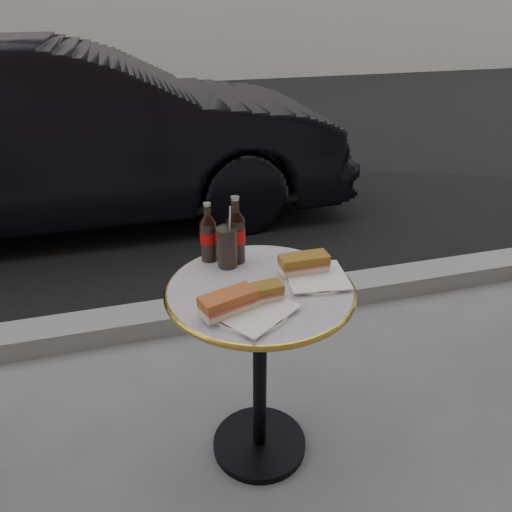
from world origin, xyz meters
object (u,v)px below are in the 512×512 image
object	(u,v)px
plate_right	(316,278)
parked_car	(76,135)
bistro_table	(260,374)
plate_left	(250,310)
cola_glass	(227,247)
cola_bottle_right	(236,230)
cola_bottle_left	(208,232)

from	to	relation	value
plate_right	parked_car	world-z (taller)	parked_car
bistro_table	plate_left	size ratio (longest dim) A/B	3.18
bistro_table	plate_right	bearing A→B (deg)	-2.07
cola_glass	parked_car	size ratio (longest dim) A/B	0.04
plate_right	cola_bottle_right	world-z (taller)	cola_bottle_right
plate_right	cola_bottle_left	xyz separation A→B (m)	(-0.31, 0.24, 0.10)
plate_left	cola_bottle_right	xyz separation A→B (m)	(0.04, 0.32, 0.12)
parked_car	plate_right	bearing A→B (deg)	-161.26
plate_left	parked_car	xyz separation A→B (m)	(-0.61, 2.67, -0.09)
cola_bottle_right	bistro_table	bearing A→B (deg)	-80.21
cola_bottle_right	parked_car	bearing A→B (deg)	105.25
plate_left	cola_bottle_left	xyz separation A→B (m)	(-0.05, 0.36, 0.10)
cola_glass	bistro_table	bearing A→B (deg)	-67.01
cola_bottle_right	cola_glass	world-z (taller)	cola_bottle_right
plate_left	cola_glass	xyz separation A→B (m)	(-0.00, 0.30, 0.07)
bistro_table	parked_car	distance (m)	2.64
cola_glass	cola_bottle_left	bearing A→B (deg)	129.61
bistro_table	cola_bottle_left	size ratio (longest dim) A/B	3.37
plate_right	cola_bottle_right	size ratio (longest dim) A/B	0.84
plate_left	plate_right	world-z (taller)	plate_left
cola_bottle_right	cola_glass	size ratio (longest dim) A/B	1.66
plate_left	cola_bottle_right	bearing A→B (deg)	83.79
bistro_table	cola_bottle_right	xyz separation A→B (m)	(-0.03, 0.19, 0.49)
parked_car	plate_left	bearing A→B (deg)	-167.26
bistro_table	cola_glass	bearing A→B (deg)	112.99
plate_left	cola_bottle_right	world-z (taller)	cola_bottle_right
plate_left	cola_bottle_right	distance (m)	0.35
cola_bottle_left	parked_car	world-z (taller)	parked_car
bistro_table	cola_bottle_left	distance (m)	0.54
bistro_table	cola_bottle_right	distance (m)	0.53
cola_bottle_right	cola_glass	bearing A→B (deg)	-145.81
cola_bottle_left	cola_bottle_right	xyz separation A→B (m)	(0.09, -0.04, 0.01)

